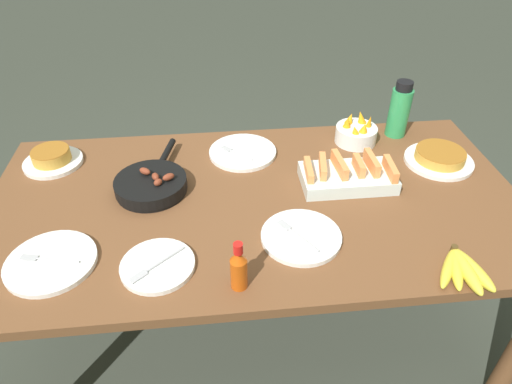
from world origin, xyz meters
TOP-DOWN VIEW (x-y plane):
  - ground_plane at (0.00, 0.00)m, footprint 14.00×14.00m
  - dining_table at (0.00, 0.00)m, footprint 1.86×0.96m
  - banana_bunch at (0.55, -0.41)m, footprint 0.17×0.19m
  - melon_tray at (0.34, 0.06)m, footprint 0.33×0.18m
  - skillet at (-0.36, 0.09)m, footprint 0.25×0.41m
  - frittata_plate_center at (-0.76, 0.30)m, footprint 0.22×0.22m
  - frittata_plate_side at (0.73, 0.15)m, footprint 0.26×0.26m
  - empty_plate_near_front at (0.12, -0.22)m, footprint 0.25×0.25m
  - empty_plate_far_left at (-0.63, -0.25)m, footprint 0.26×0.26m
  - empty_plate_far_right at (-0.02, 0.29)m, footprint 0.27×0.27m
  - empty_plate_mid_edge at (-0.32, -0.29)m, footprint 0.22×0.22m
  - fruit_bowl_mango at (0.45, 0.34)m, footprint 0.17×0.17m
  - water_bottle at (0.64, 0.38)m, footprint 0.09×0.09m
  - hot_sauce_bottle at (-0.09, -0.39)m, footprint 0.05×0.05m

SIDE VIEW (x-z plane):
  - ground_plane at x=0.00m, z-range 0.00..0.00m
  - dining_table at x=0.00m, z-range 0.28..0.99m
  - empty_plate_far_right at x=-0.02m, z-range 0.71..0.73m
  - empty_plate_far_left at x=-0.63m, z-range 0.71..0.73m
  - empty_plate_near_front at x=0.12m, z-range 0.71..0.73m
  - empty_plate_mid_edge at x=-0.32m, z-range 0.71..0.73m
  - banana_bunch at x=0.55m, z-range 0.71..0.75m
  - frittata_plate_side at x=0.73m, z-range 0.71..0.76m
  - frittata_plate_center at x=-0.76m, z-range 0.71..0.77m
  - skillet at x=-0.36m, z-range 0.70..0.78m
  - melon_tray at x=0.34m, z-range 0.70..0.80m
  - fruit_bowl_mango at x=0.45m, z-range 0.69..0.82m
  - hot_sauce_bottle at x=-0.09m, z-range 0.70..0.86m
  - water_bottle at x=0.64m, z-range 0.71..0.95m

